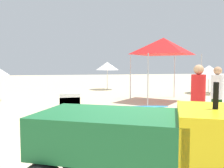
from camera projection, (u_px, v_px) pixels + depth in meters
The scene contains 9 objects.
ground at pixel (146, 156), 4.51m from camera, with size 80.00×80.00×0.00m, color beige.
utility_cart at pixel (142, 140), 2.91m from camera, with size 2.81×2.23×1.50m.
stacked_plastic_chairs at pixel (70, 110), 5.86m from camera, with size 0.48×0.48×1.02m.
surfboard_pile at pixel (137, 113), 7.56m from camera, with size 2.27×0.77×0.40m.
lifeguard_near_left at pixel (217, 93), 6.40m from camera, with size 0.32×0.32×1.66m.
lifeguard_near_center at pixel (198, 96), 5.51m from camera, with size 0.32×0.32×1.70m.
popup_canopy at pixel (163, 46), 11.17m from camera, with size 2.47×2.47×2.97m.
beach_umbrella_mid at pixel (209, 72), 14.50m from camera, with size 2.18×2.18×1.70m.
beach_umbrella_far at pixel (107, 66), 16.93m from camera, with size 1.61×1.61×1.94m.
Camera 1 is at (-1.58, -4.15, 1.68)m, focal length 38.82 mm.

